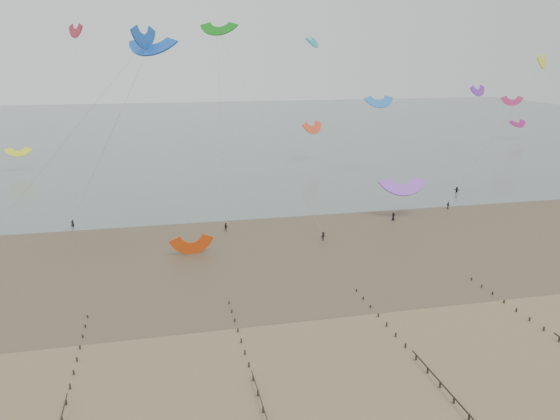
{
  "coord_description": "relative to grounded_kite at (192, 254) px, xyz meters",
  "views": [
    {
      "loc": [
        -22.12,
        -54.55,
        31.87
      ],
      "look_at": [
        -3.4,
        28.0,
        8.0
      ],
      "focal_mm": 35.0,
      "sensor_mm": 36.0,
      "label": 1
    }
  ],
  "objects": [
    {
      "name": "kites_airborne",
      "position": [
        10.19,
        53.7,
        18.38
      ],
      "size": [
        237.91,
        114.76,
        39.03
      ],
      "color": "#9E156A",
      "rests_on": "ground"
    },
    {
      "name": "grounded_kite",
      "position": [
        0.0,
        0.0,
        0.0
      ],
      "size": [
        6.66,
        5.46,
        3.39
      ],
      "primitive_type": null,
      "rotation": [
        1.54,
        0.0,
        0.11
      ],
      "color": "#D7410D",
      "rests_on": "ground"
    },
    {
      "name": "sea_and_shore",
      "position": [
        13.38,
        1.78,
        0.01
      ],
      "size": [
        500.0,
        665.0,
        0.03
      ],
      "color": "#475654",
      "rests_on": "ground"
    },
    {
      "name": "kitesurfers",
      "position": [
        41.51,
        14.83,
        0.82
      ],
      "size": [
        116.77,
        27.34,
        1.8
      ],
      "color": "black",
      "rests_on": "ground"
    },
    {
      "name": "ground",
      "position": [
        17.45,
        -32.62,
        0.0
      ],
      "size": [
        500.0,
        500.0,
        0.0
      ],
      "primitive_type": "plane",
      "color": "brown",
      "rests_on": "ground"
    }
  ]
}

